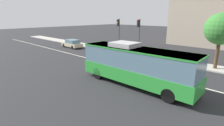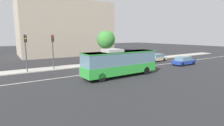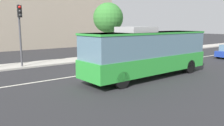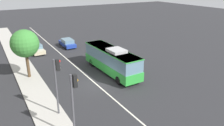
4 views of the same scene
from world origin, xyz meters
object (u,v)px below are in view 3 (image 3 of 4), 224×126
Objects in this scene: traffic_light_mid_block at (20,25)px; street_tree_kerbside_left at (108,18)px; transit_bus at (148,51)px; sedan_beige_ahead at (185,48)px.

street_tree_kerbside_left is (9.55, 0.81, 0.73)m from traffic_light_mid_block.
traffic_light_mid_block is 0.87× the size of street_tree_kerbside_left.
sedan_beige_ahead is (13.49, 6.47, -1.09)m from transit_bus.
traffic_light_mid_block reaches higher than transit_bus.
sedan_beige_ahead is at bearing 87.29° from traffic_light_mid_block.
traffic_light_mid_block reaches higher than sedan_beige_ahead.
transit_bus is at bearing 37.92° from traffic_light_mid_block.
street_tree_kerbside_left is (-9.82, 2.99, 3.57)m from sedan_beige_ahead.
transit_bus is at bearing -111.21° from street_tree_kerbside_left.
traffic_light_mid_block is (-5.88, 8.65, 1.75)m from transit_bus.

